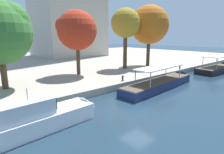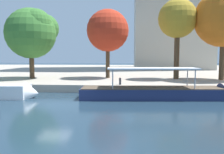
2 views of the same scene
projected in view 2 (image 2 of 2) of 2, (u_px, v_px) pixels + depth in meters
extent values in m
plane|color=#1E3342|center=(54.00, 105.00, 18.22)|extent=(220.00, 220.00, 0.00)
cube|color=#A39989|center=(103.00, 71.00, 51.70)|extent=(120.00, 55.00, 0.81)
cone|color=white|center=(32.00, 93.00, 21.36)|extent=(1.32, 2.20, 2.13)
cube|color=navy|center=(152.00, 96.00, 21.04)|extent=(13.16, 3.50, 1.46)
cube|color=brown|center=(152.00, 88.00, 20.97)|extent=(12.89, 3.36, 0.08)
cylinder|color=#B2B2B7|center=(187.00, 77.00, 21.90)|extent=(0.10, 0.10, 1.67)
cylinder|color=#B2B2B7|center=(195.00, 79.00, 19.81)|extent=(0.10, 0.10, 1.67)
cylinder|color=#B2B2B7|center=(113.00, 77.00, 21.97)|extent=(0.10, 0.10, 1.67)
cylinder|color=#B2B2B7|center=(113.00, 79.00, 19.88)|extent=(0.10, 0.10, 1.67)
cube|color=silver|center=(152.00, 68.00, 20.81)|extent=(8.21, 2.96, 0.12)
cylinder|color=#2D2D33|center=(120.00, 82.00, 24.69)|extent=(0.24, 0.24, 0.58)
sphere|color=#2D2D33|center=(120.00, 79.00, 24.66)|extent=(0.26, 0.26, 0.26)
cylinder|color=#4C3823|center=(222.00, 60.00, 29.41)|extent=(0.67, 0.67, 5.13)
sphere|color=#BC6019|center=(224.00, 18.00, 28.93)|extent=(7.34, 7.34, 7.34)
cylinder|color=#4C3823|center=(108.00, 62.00, 32.14)|extent=(0.56, 0.56, 4.43)
sphere|color=#B22D19|center=(108.00, 31.00, 31.74)|extent=(5.83, 5.83, 5.83)
sphere|color=#B22D19|center=(113.00, 22.00, 30.83)|extent=(2.78, 2.78, 2.78)
sphere|color=#B22D19|center=(98.00, 27.00, 32.59)|extent=(2.84, 2.84, 2.84)
cylinder|color=#4C3823|center=(32.00, 65.00, 31.51)|extent=(0.64, 0.64, 3.59)
sphere|color=#38702D|center=(31.00, 33.00, 31.11)|extent=(6.81, 6.81, 6.81)
sphere|color=#38702D|center=(36.00, 24.00, 30.36)|extent=(4.08, 4.08, 4.08)
sphere|color=#38702D|center=(44.00, 28.00, 32.44)|extent=(4.06, 4.06, 4.06)
cylinder|color=#4C3823|center=(177.00, 56.00, 30.65)|extent=(0.70, 0.70, 6.10)
sphere|color=olive|center=(178.00, 19.00, 30.19)|extent=(5.12, 5.12, 5.12)
sphere|color=olive|center=(181.00, 20.00, 31.34)|extent=(2.81, 2.81, 2.81)
sphere|color=olive|center=(184.00, 16.00, 29.78)|extent=(2.41, 2.41, 2.41)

